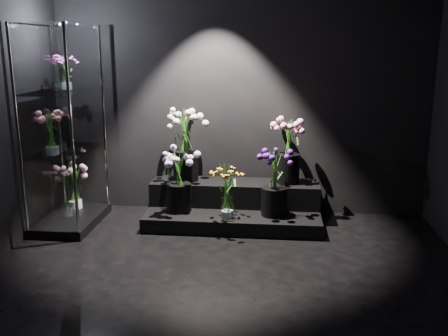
# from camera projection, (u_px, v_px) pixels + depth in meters

# --- Properties ---
(floor) EXTENTS (4.00, 4.00, 0.00)m
(floor) POSITION_uv_depth(u_px,v_px,m) (220.00, 296.00, 3.72)
(floor) COLOR black
(floor) RESTS_ON ground
(wall_back) EXTENTS (4.00, 0.00, 4.00)m
(wall_back) POSITION_uv_depth(u_px,v_px,m) (240.00, 85.00, 5.31)
(wall_back) COLOR black
(wall_back) RESTS_ON floor
(wall_front) EXTENTS (4.00, 0.00, 4.00)m
(wall_front) POSITION_uv_depth(u_px,v_px,m) (143.00, 196.00, 1.45)
(wall_front) COLOR black
(wall_front) RESTS_ON floor
(display_riser) EXTENTS (1.79, 0.79, 0.40)m
(display_riser) POSITION_uv_depth(u_px,v_px,m) (234.00, 206.00, 5.27)
(display_riser) COLOR black
(display_riser) RESTS_ON floor
(display_case) EXTENTS (0.55, 0.92, 2.01)m
(display_case) POSITION_uv_depth(u_px,v_px,m) (65.00, 128.00, 4.96)
(display_case) COLOR black
(display_case) RESTS_ON floor
(bouquet_orange_bells) EXTENTS (0.27, 0.27, 0.55)m
(bouquet_orange_bells) POSITION_uv_depth(u_px,v_px,m) (227.00, 190.00, 4.88)
(bouquet_orange_bells) COLOR white
(bouquet_orange_bells) RESTS_ON display_riser
(bouquet_lilac) EXTENTS (0.50, 0.50, 0.64)m
(bouquet_lilac) POSITION_uv_depth(u_px,v_px,m) (179.00, 176.00, 5.06)
(bouquet_lilac) COLOR black
(bouquet_lilac) RESTS_ON display_riser
(bouquet_purple) EXTENTS (0.34, 0.34, 0.68)m
(bouquet_purple) POSITION_uv_depth(u_px,v_px,m) (274.00, 180.00, 4.94)
(bouquet_purple) COLOR black
(bouquet_purple) RESTS_ON display_riser
(bouquet_cream_roses) EXTENTS (0.46, 0.46, 0.76)m
(bouquet_cream_roses) POSITION_uv_depth(u_px,v_px,m) (185.00, 141.00, 5.27)
(bouquet_cream_roses) COLOR black
(bouquet_cream_roses) RESTS_ON display_riser
(bouquet_pink_roses) EXTENTS (0.45, 0.45, 0.68)m
(bouquet_pink_roses) POSITION_uv_depth(u_px,v_px,m) (288.00, 147.00, 5.19)
(bouquet_pink_roses) COLOR black
(bouquet_pink_roses) RESTS_ON display_riser
(bouquet_case_pink) EXTENTS (0.37, 0.37, 0.41)m
(bouquet_case_pink) POSITION_uv_depth(u_px,v_px,m) (51.00, 132.00, 4.77)
(bouquet_case_pink) COLOR white
(bouquet_case_pink) RESTS_ON display_case
(bouquet_case_magenta) EXTENTS (0.24, 0.24, 0.37)m
(bouquet_case_magenta) POSITION_uv_depth(u_px,v_px,m) (65.00, 70.00, 4.97)
(bouquet_case_magenta) COLOR white
(bouquet_case_magenta) RESTS_ON display_case
(bouquet_case_base_pink) EXTENTS (0.41, 0.41, 0.50)m
(bouquet_case_base_pink) POSITION_uv_depth(u_px,v_px,m) (74.00, 185.00, 5.35)
(bouquet_case_base_pink) COLOR white
(bouquet_case_base_pink) RESTS_ON display_case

